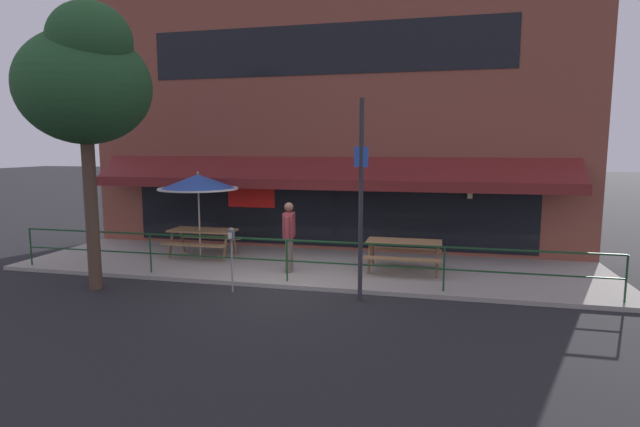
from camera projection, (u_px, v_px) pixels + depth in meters
name	position (u px, v px, depth m)	size (l,w,h in m)	color
ground_plane	(283.00, 289.00, 11.06)	(120.00, 120.00, 0.00)	#232326
patio_deck	(306.00, 266.00, 12.98)	(15.00, 4.00, 0.10)	#9E998E
restaurant_building	(325.00, 112.00, 14.59)	(15.00, 1.60, 8.37)	brown
patio_railing	(287.00, 251.00, 11.24)	(13.84, 0.04, 0.97)	#194723
picnic_table_left	(203.00, 235.00, 13.81)	(1.80, 1.42, 0.76)	#997047
picnic_table_centre	(404.00, 247.00, 12.13)	(1.80, 1.42, 0.76)	#997047
patio_umbrella_left	(198.00, 182.00, 13.45)	(2.14, 2.14, 2.38)	#B7B2A8
pedestrian_walking	(289.00, 233.00, 12.04)	(0.28, 0.62, 1.71)	#665B4C
parking_meter_near	(231.00, 240.00, 10.68)	(0.15, 0.16, 1.42)	gray
street_sign_pole	(361.00, 199.00, 9.94)	(0.28, 0.09, 4.08)	#2D2D33
street_tree_curbside	(85.00, 80.00, 10.45)	(2.85, 2.57, 6.03)	brown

